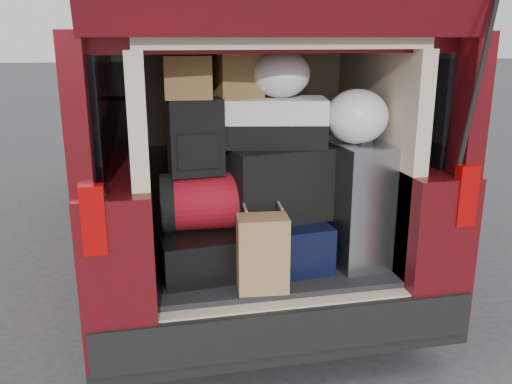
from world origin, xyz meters
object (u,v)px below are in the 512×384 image
navy_hardshell (275,239)px  red_duffel (205,201)px  black_hardshell (195,248)px  silver_roller (354,202)px  kraft_bag (263,254)px  twotone_duffel (272,122)px  backpack (196,137)px  black_soft_case (280,183)px

navy_hardshell → red_duffel: size_ratio=1.27×
black_hardshell → red_duffel: bearing=-0.1°
silver_roller → kraft_bag: silver_roller is taller
black_hardshell → red_duffel: size_ratio=1.21×
twotone_duffel → backpack: bearing=-161.0°
navy_hardshell → silver_roller: bearing=-14.4°
kraft_bag → black_soft_case: size_ratio=0.70×
navy_hardshell → red_duffel: red_duffel is taller
navy_hardshell → silver_roller: (0.42, -0.07, 0.21)m
backpack → navy_hardshell: bearing=-2.6°
kraft_bag → black_hardshell: bearing=136.1°
black_hardshell → twotone_duffel: (0.43, 0.05, 0.66)m
black_hardshell → black_soft_case: (0.46, 0.00, 0.34)m
black_soft_case → silver_roller: bearing=-19.8°
kraft_bag → black_soft_case: (0.17, 0.34, 0.26)m
navy_hardshell → black_soft_case: black_soft_case is taller
black_hardshell → silver_roller: bearing=-10.1°
black_soft_case → twotone_duffel: size_ratio=0.97×
black_hardshell → red_duffel: 0.27m
kraft_bag → red_duffel: (-0.24, 0.34, 0.18)m
black_hardshell → kraft_bag: (0.29, -0.34, 0.08)m
twotone_duffel → black_soft_case: bearing=-45.1°
kraft_bag → backpack: backpack is taller
black_hardshell → kraft_bag: bearing=-54.4°
black_hardshell → red_duffel: red_duffel is taller
silver_roller → black_soft_case: bearing=163.3°
navy_hardshell → silver_roller: size_ratio=0.87×
silver_roller → red_duffel: bearing=167.8°
silver_roller → twotone_duffel: size_ratio=1.19×
backpack → silver_roller: bearing=-8.3°
kraft_bag → backpack: size_ratio=0.98×
silver_roller → backpack: size_ratio=1.72×
black_hardshell → navy_hardshell: bearing=-5.0°
silver_roller → black_soft_case: (-0.40, 0.07, 0.12)m
silver_roller → kraft_bag: 0.65m
silver_roller → black_hardshell: bearing=168.6°
black_hardshell → backpack: backpack is taller
black_soft_case → red_duffel: bearing=169.4°
navy_hardshell → backpack: size_ratio=1.50×
navy_hardshell → kraft_bag: 0.38m
navy_hardshell → twotone_duffel: twotone_duffel is taller
navy_hardshell → black_soft_case: size_ratio=1.07×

